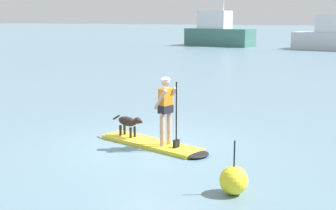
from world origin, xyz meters
name	(u,v)px	position (x,y,z in m)	size (l,w,h in m)	color
ground_plane	(151,145)	(0.00, 0.00, 0.00)	(400.00, 400.00, 0.00)	slate
paddleboard	(157,145)	(0.22, -0.05, 0.05)	(3.34, 1.49, 0.10)	yellow
person_paddler	(166,106)	(0.52, -0.13, 1.10)	(0.66, 0.56, 1.73)	tan
dog	(129,122)	(-0.78, 0.19, 0.50)	(1.10, 0.38, 0.58)	#2D231E
moored_boat_center	(218,32)	(-13.92, 41.41, 1.57)	(8.74, 4.26, 12.50)	#3F7266
marker_buoy	(234,180)	(3.04, -2.26, 0.27)	(0.54, 0.54, 1.04)	yellow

